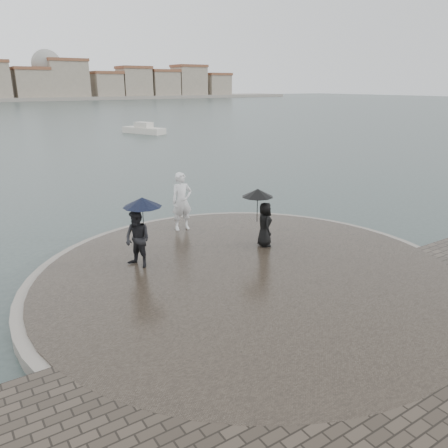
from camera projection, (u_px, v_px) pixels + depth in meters
ground at (341, 339)px, 9.85m from camera, size 400.00×400.00×0.00m
kerb_ring at (249, 278)px, 12.58m from camera, size 12.50×12.50×0.32m
quay_tip at (249, 277)px, 12.58m from camera, size 11.90×11.90×0.36m
statue at (182, 201)px, 15.88m from camera, size 0.83×0.59×2.13m
visitor_left at (139, 229)px, 12.61m from camera, size 1.28×1.18×2.04m
visitor_right at (262, 214)px, 14.19m from camera, size 1.12×1.04×1.95m
boats at (71, 143)px, 39.55m from camera, size 24.73×20.01×1.50m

